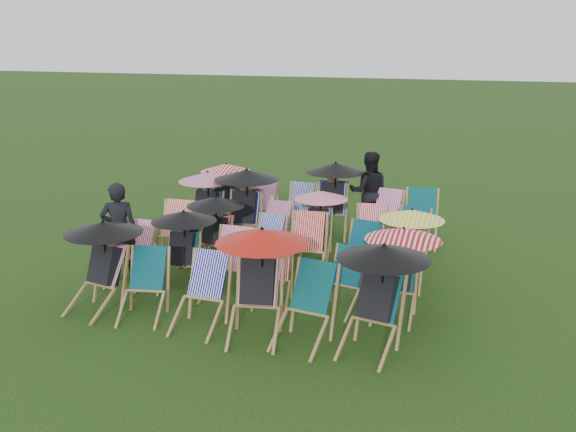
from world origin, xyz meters
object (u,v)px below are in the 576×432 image
(deckchair_5, at_px, (375,297))
(person_rear, at_px, (369,192))
(deckchair_29, at_px, (421,218))
(person_left, at_px, (119,231))
(deckchair_0, at_px, (99,264))

(deckchair_5, relative_size, person_rear, 0.85)
(deckchair_29, distance_m, person_left, 5.49)
(deckchair_29, relative_size, person_left, 0.63)
(deckchair_5, bearing_deg, deckchair_0, -169.44)
(person_rear, bearing_deg, deckchair_29, 140.20)
(person_rear, bearing_deg, deckchair_0, 46.78)
(deckchair_29, xyz_separation_m, person_left, (-4.41, -3.26, 0.30))
(deckchair_0, bearing_deg, deckchair_29, 59.69)
(deckchair_5, xyz_separation_m, person_left, (-4.38, 1.22, 0.07))
(deckchair_5, distance_m, person_left, 4.54)
(deckchair_5, xyz_separation_m, person_rear, (-1.08, 5.03, 0.09))
(deckchair_0, relative_size, person_rear, 0.81)
(deckchair_0, bearing_deg, deckchair_5, 11.24)
(person_left, bearing_deg, deckchair_0, 85.96)
(deckchair_0, xyz_separation_m, deckchair_5, (3.96, -0.02, 0.03))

